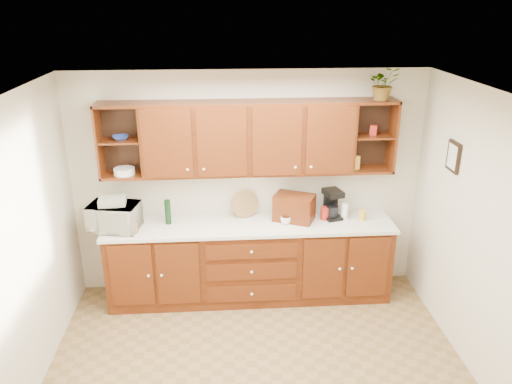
{
  "coord_description": "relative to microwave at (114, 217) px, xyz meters",
  "views": [
    {
      "loc": [
        -0.29,
        -3.64,
        3.3
      ],
      "look_at": [
        0.05,
        1.15,
        1.43
      ],
      "focal_mm": 35.0,
      "sensor_mm": 36.0,
      "label": 1
    }
  ],
  "objects": [
    {
      "name": "plate_stack",
      "position": [
        0.13,
        0.15,
        0.47
      ],
      "size": [
        0.26,
        0.26,
        0.07
      ],
      "primitive_type": "cylinder",
      "rotation": [
        0.0,
        0.0,
        -0.17
      ],
      "color": "white",
      "rests_on": "upper_cabinets"
    },
    {
      "name": "wine_bottle",
      "position": [
        0.57,
        0.1,
        -0.01
      ],
      "size": [
        0.09,
        0.09,
        0.28
      ],
      "primitive_type": "cylinder",
      "rotation": [
        0.0,
        0.0,
        -0.38
      ],
      "color": "black",
      "rests_on": "countertop"
    },
    {
      "name": "canister_red",
      "position": [
        2.34,
        0.1,
        -0.08
      ],
      "size": [
        0.13,
        0.13,
        0.14
      ],
      "primitive_type": "cylinder",
      "rotation": [
        0.0,
        0.0,
        0.31
      ],
      "color": "#A42317",
      "rests_on": "countertop"
    },
    {
      "name": "ceiling",
      "position": [
        1.48,
        -1.4,
        1.51
      ],
      "size": [
        4.0,
        4.0,
        0.0
      ],
      "primitive_type": "plane",
      "rotation": [
        3.14,
        0.0,
        0.0
      ],
      "color": "white",
      "rests_on": "back_wall"
    },
    {
      "name": "upper_cabinets",
      "position": [
        1.49,
        0.19,
        0.81
      ],
      "size": [
        3.2,
        0.33,
        0.8
      ],
      "color": "#3D1407",
      "rests_on": "back_wall"
    },
    {
      "name": "countertop",
      "position": [
        1.48,
        0.04,
        -0.17
      ],
      "size": [
        3.24,
        0.64,
        0.04
      ],
      "primitive_type": "cube",
      "color": "silver",
      "rests_on": "base_cabinets"
    },
    {
      "name": "towel_stack",
      "position": [
        0.0,
        0.0,
        0.19
      ],
      "size": [
        0.3,
        0.23,
        0.08
      ],
      "primitive_type": "cube",
      "rotation": [
        0.0,
        0.0,
        0.09
      ],
      "color": "#D2BE62",
      "rests_on": "microwave"
    },
    {
      "name": "back_wall",
      "position": [
        1.48,
        0.35,
        0.21
      ],
      "size": [
        4.0,
        0.0,
        4.0
      ],
      "primitive_type": "plane",
      "rotation": [
        1.57,
        0.0,
        0.0
      ],
      "color": "beige",
      "rests_on": "floor"
    },
    {
      "name": "floor",
      "position": [
        1.48,
        -1.4,
        -1.09
      ],
      "size": [
        4.0,
        4.0,
        0.0
      ],
      "primitive_type": "plane",
      "color": "olive",
      "rests_on": "ground"
    },
    {
      "name": "framed_picture",
      "position": [
        3.46,
        -0.5,
        0.76
      ],
      "size": [
        0.03,
        0.24,
        0.3
      ],
      "primitive_type": "cube",
      "color": "black",
      "rests_on": "right_wall"
    },
    {
      "name": "potted_plant",
      "position": [
        2.89,
        0.13,
        1.38
      ],
      "size": [
        0.33,
        0.29,
        0.35
      ],
      "primitive_type": "imported",
      "rotation": [
        0.0,
        0.0,
        0.05
      ],
      "color": "#999999",
      "rests_on": "upper_cabinets"
    },
    {
      "name": "right_wall",
      "position": [
        3.48,
        -1.4,
        0.21
      ],
      "size": [
        0.0,
        3.5,
        3.5
      ],
      "primitive_type": "plane",
      "rotation": [
        1.57,
        0.0,
        -1.57
      ],
      "color": "beige",
      "rests_on": "floor"
    },
    {
      "name": "base_cabinets",
      "position": [
        1.48,
        0.05,
        -0.64
      ],
      "size": [
        3.2,
        0.6,
        0.9
      ],
      "primitive_type": "cube",
      "color": "#3D1407",
      "rests_on": "floor"
    },
    {
      "name": "pantry_box_yellow",
      "position": [
        2.66,
        0.15,
        0.51
      ],
      "size": [
        0.1,
        0.09,
        0.15
      ],
      "primitive_type": "cube",
      "rotation": [
        0.0,
        0.0,
        0.37
      ],
      "color": "gold",
      "rests_on": "upper_cabinets"
    },
    {
      "name": "undercabinet_light",
      "position": [
        1.48,
        0.13,
        0.38
      ],
      "size": [
        0.4,
        0.05,
        0.02
      ],
      "primitive_type": "cube",
      "color": "white",
      "rests_on": "upper_cabinets"
    },
    {
      "name": "woven_tray",
      "position": [
        1.43,
        0.23,
        -0.14
      ],
      "size": [
        0.33,
        0.18,
        0.32
      ],
      "primitive_type": "cylinder",
      "rotation": [
        1.36,
        0.0,
        0.33
      ],
      "color": "olive",
      "rests_on": "countertop"
    },
    {
      "name": "wicker_basket",
      "position": [
        0.15,
        -0.09,
        -0.08
      ],
      "size": [
        0.24,
        0.24,
        0.13
      ],
      "primitive_type": "cylinder",
      "rotation": [
        0.0,
        0.0,
        -0.09
      ],
      "color": "olive",
      "rests_on": "countertop"
    },
    {
      "name": "canister_yellow",
      "position": [
        2.76,
        0.04,
        -0.09
      ],
      "size": [
        0.1,
        0.1,
        0.12
      ],
      "primitive_type": "cylinder",
      "rotation": [
        0.0,
        0.0,
        0.28
      ],
      "color": "gold",
      "rests_on": "countertop"
    },
    {
      "name": "mug_tree",
      "position": [
        1.9,
        0.08,
        -0.1
      ],
      "size": [
        0.28,
        0.28,
        0.31
      ],
      "rotation": [
        0.0,
        0.0,
        0.28
      ],
      "color": "#3D1407",
      "rests_on": "countertop"
    },
    {
      "name": "coffee_maker",
      "position": [
        2.43,
        0.15,
        0.02
      ],
      "size": [
        0.24,
        0.27,
        0.34
      ],
      "rotation": [
        0.0,
        0.0,
        0.26
      ],
      "color": "black",
      "rests_on": "countertop"
    },
    {
      "name": "bread_box",
      "position": [
        1.99,
        0.1,
        0.01
      ],
      "size": [
        0.51,
        0.43,
        0.3
      ],
      "primitive_type": "cube",
      "rotation": [
        0.0,
        0.0,
        -0.44
      ],
      "color": "#3D1407",
      "rests_on": "countertop"
    },
    {
      "name": "canister_white",
      "position": [
        2.56,
        0.09,
        -0.05
      ],
      "size": [
        0.08,
        0.08,
        0.2
      ],
      "primitive_type": "cylinder",
      "rotation": [
        0.0,
        0.0,
        -0.05
      ],
      "color": "white",
      "rests_on": "countertop"
    },
    {
      "name": "bowl_stack",
      "position": [
        0.11,
        0.18,
        0.84
      ],
      "size": [
        0.22,
        0.22,
        0.04
      ],
      "primitive_type": "imported",
      "rotation": [
        0.0,
        0.0,
        0.36
      ],
      "color": "#273E91",
      "rests_on": "upper_cabinets"
    },
    {
      "name": "left_wall",
      "position": [
        -0.52,
        -1.4,
        0.21
      ],
      "size": [
        0.0,
        3.5,
        3.5
      ],
      "primitive_type": "plane",
      "rotation": [
        1.57,
        0.0,
        1.57
      ],
      "color": "beige",
      "rests_on": "floor"
    },
    {
      "name": "pantry_box_red",
      "position": [
        2.85,
        0.18,
        0.87
      ],
      "size": [
        0.09,
        0.09,
        0.11
      ],
      "primitive_type": "cube",
      "rotation": [
        0.0,
        0.0,
        -0.41
      ],
      "color": "#A42317",
      "rests_on": "upper_cabinets"
    },
    {
      "name": "microwave",
      "position": [
        0.0,
        0.0,
        0.0
      ],
      "size": [
        0.58,
        0.45,
        0.29
      ],
      "primitive_type": "imported",
      "rotation": [
        0.0,
        0.0,
        -0.18
      ],
      "color": "beige",
      "rests_on": "countertop"
    }
  ]
}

